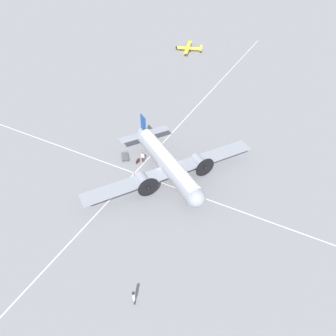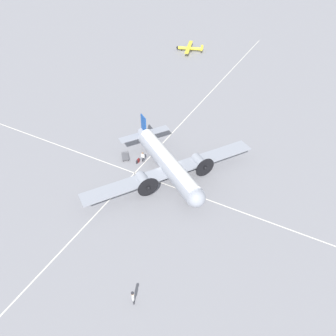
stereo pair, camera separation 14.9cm
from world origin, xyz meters
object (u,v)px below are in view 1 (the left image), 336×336
suitcase_near_door (137,162)px  light_aircraft_distant (188,48)px  baggage_cart (125,157)px  passenger_boarding (143,156)px  crew_foreground (134,297)px  airliner_main (169,165)px  suitcase_upright_spare (138,161)px

suitcase_near_door → light_aircraft_distant: size_ratio=0.06×
suitcase_near_door → baggage_cart: baggage_cart is taller
suitcase_near_door → baggage_cart: bearing=86.4°
passenger_boarding → baggage_cart: bearing=-171.5°
crew_foreground → passenger_boarding: size_ratio=1.09×
crew_foreground → light_aircraft_distant: size_ratio=0.21×
airliner_main → light_aircraft_distant: bearing=146.4°
baggage_cart → light_aircraft_distant: light_aircraft_distant is taller
suitcase_near_door → light_aircraft_distant: (43.52, 12.29, 0.53)m
suitcase_upright_spare → light_aircraft_distant: 45.00m
baggage_cart → suitcase_near_door: bearing=45.9°
crew_foreground → passenger_boarding: bearing=-6.6°
passenger_boarding → light_aircraft_distant: light_aircraft_distant is taller
passenger_boarding → suitcase_near_door: bearing=-133.7°
crew_foreground → baggage_cart: (18.28, 13.23, -0.88)m
passenger_boarding → suitcase_near_door: size_ratio=3.26×
suitcase_near_door → suitcase_upright_spare: bearing=-8.3°
airliner_main → passenger_boarding: size_ratio=12.80×
airliner_main → baggage_cart: (0.93, 7.85, -2.16)m
suitcase_upright_spare → light_aircraft_distant: size_ratio=0.07×
suitcase_near_door → light_aircraft_distant: 45.23m
airliner_main → crew_foreground: bearing=-38.4°
airliner_main → baggage_cart: airliner_main is taller
passenger_boarding → suitcase_upright_spare: bearing=-145.0°
baggage_cart → suitcase_upright_spare: bearing=52.2°
light_aircraft_distant → passenger_boarding: bearing=89.0°
airliner_main → baggage_cart: size_ratio=10.97×
airliner_main → suitcase_near_door: (0.79, 5.67, -2.19)m
crew_foreground → suitcase_upright_spare: size_ratio=2.86×
light_aircraft_distant → crew_foreground: bearing=93.0°
crew_foreground → suitcase_near_door: crew_foreground is taller
suitcase_near_door → suitcase_upright_spare: suitcase_upright_spare is taller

